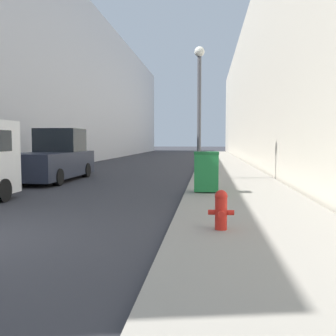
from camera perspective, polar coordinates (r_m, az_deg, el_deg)
The scene contains 7 objects.
sidewalk_right at distance 23.57m, azimuth 8.56°, elevation 0.24°, with size 3.38×60.00×0.13m.
building_left_glass at distance 35.13m, azimuth -19.44°, elevation 11.21°, with size 12.00×60.00×12.21m.
building_right_stone at distance 32.94m, azimuth 21.98°, elevation 10.82°, with size 12.00×60.00×11.29m.
fire_hydrant at distance 6.58m, azimuth 8.09°, elevation -6.18°, with size 0.45×0.34×0.69m.
trash_bin at distance 11.23m, azimuth 5.87°, elevation -0.52°, with size 0.73×0.58×1.21m.
lamppost at distance 15.35m, azimuth 4.77°, elevation 9.82°, with size 0.41×0.41×5.29m.
pickup_truck at distance 16.48m, azimuth -16.97°, elevation 1.30°, with size 2.06×5.24×2.20m.
Camera 1 is at (4.27, -5.49, 1.68)m, focal length 40.00 mm.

